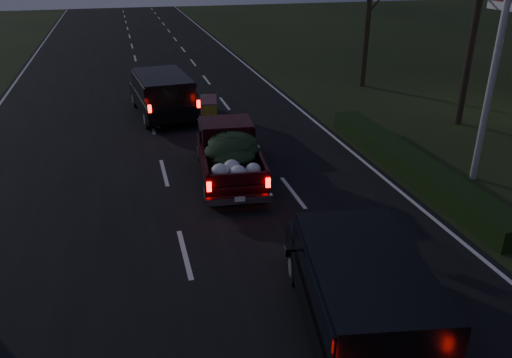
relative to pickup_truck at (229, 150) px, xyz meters
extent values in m
plane|color=black|center=(-2.01, -4.14, -0.92)|extent=(120.00, 120.00, 0.00)
cube|color=black|center=(-2.01, -4.14, -0.91)|extent=(14.00, 120.00, 0.02)
cube|color=black|center=(5.79, -1.14, -0.62)|extent=(1.00, 10.00, 0.60)
cylinder|color=silver|center=(7.49, -2.14, 3.58)|extent=(0.20, 0.20, 9.00)
cylinder|color=black|center=(10.49, 2.86, 3.33)|extent=(0.28, 0.28, 8.50)
cylinder|color=black|center=(9.49, 9.86, 2.58)|extent=(0.28, 0.28, 7.00)
cube|color=black|center=(0.00, 0.02, -0.38)|extent=(2.25, 4.66, 0.49)
cube|color=black|center=(0.08, 0.82, 0.30)|extent=(1.80, 1.60, 0.81)
cube|color=black|center=(0.08, 0.82, 0.39)|extent=(1.88, 1.52, 0.49)
cube|color=black|center=(-0.12, -1.14, -0.11)|extent=(1.91, 2.67, 0.05)
ellipsoid|color=black|center=(-0.03, -0.70, 0.30)|extent=(1.60, 1.76, 0.54)
cylinder|color=gray|center=(-0.80, 0.10, 0.93)|extent=(0.03, 0.03, 1.80)
cube|color=red|center=(-0.56, 0.08, 1.67)|extent=(0.47, 0.07, 0.31)
cube|color=gold|center=(-0.56, 0.08, 1.31)|extent=(0.47, 0.07, 0.31)
cube|color=black|center=(-1.38, 7.40, -0.25)|extent=(2.65, 5.36, 0.65)
cube|color=black|center=(-1.36, 7.13, 0.49)|extent=(2.39, 3.96, 0.86)
cube|color=black|center=(-1.36, 7.13, 0.57)|extent=(2.48, 3.86, 0.52)
cube|color=black|center=(0.82, -7.59, -0.28)|extent=(2.89, 5.22, 0.62)
cube|color=black|center=(0.77, -7.84, 0.42)|extent=(2.53, 3.89, 0.82)
cube|color=black|center=(0.77, -7.84, 0.50)|extent=(2.62, 3.80, 0.49)
cube|color=black|center=(-0.20, -6.41, 0.30)|extent=(0.14, 0.24, 0.16)
camera|label=1|loc=(-3.00, -14.36, 5.69)|focal=35.00mm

